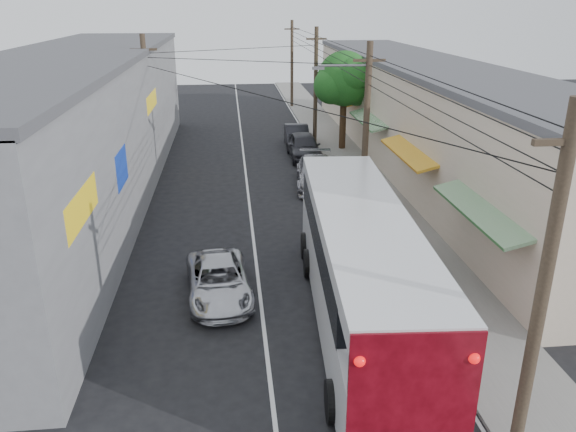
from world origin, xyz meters
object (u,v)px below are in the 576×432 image
(jeepney, at_px, (219,280))
(parked_suv, at_px, (317,173))
(parked_car_far, at_px, (297,136))
(pedestrian_near, at_px, (358,184))
(pedestrian_far, at_px, (354,180))
(parked_car_mid, at_px, (304,146))
(coach_bus, at_px, (360,265))

(jeepney, bearing_deg, parked_suv, 61.29)
(parked_car_far, distance_m, pedestrian_near, 12.09)
(jeepney, distance_m, pedestrian_near, 11.42)
(pedestrian_far, bearing_deg, parked_car_mid, -49.84)
(parked_car_mid, relative_size, parked_car_far, 1.06)
(coach_bus, relative_size, parked_car_far, 2.86)
(parked_car_far, height_order, pedestrian_far, pedestrian_far)
(parked_car_mid, distance_m, pedestrian_far, 8.23)
(parked_car_mid, relative_size, pedestrian_near, 2.91)
(parked_car_far, xyz_separation_m, pedestrian_near, (1.66, -11.97, 0.20))
(jeepney, xyz_separation_m, pedestrian_far, (6.80, 9.80, 0.33))
(jeepney, bearing_deg, pedestrian_far, 50.05)
(parked_car_mid, relative_size, pedestrian_far, 2.88)
(coach_bus, distance_m, jeepney, 4.99)
(coach_bus, height_order, pedestrian_near, coach_bus)
(parked_suv, height_order, parked_car_far, parked_suv)
(parked_car_far, bearing_deg, jeepney, -101.64)
(parked_suv, relative_size, parked_car_far, 1.17)
(parked_suv, relative_size, parked_car_mid, 1.11)
(pedestrian_far, bearing_deg, pedestrian_near, 124.72)
(parked_car_mid, distance_m, parked_car_far, 3.20)
(parked_car_mid, height_order, parked_car_far, parked_car_mid)
(coach_bus, xyz_separation_m, pedestrian_far, (2.39, 11.74, -0.97))
(jeepney, relative_size, parked_suv, 0.85)
(parked_car_mid, bearing_deg, pedestrian_far, -80.22)
(coach_bus, bearing_deg, pedestrian_far, 81.99)
(parked_suv, relative_size, pedestrian_far, 3.19)
(coach_bus, bearing_deg, parked_suv, 90.24)
(parked_suv, xyz_separation_m, parked_car_far, (0.00, 9.14, -0.02))
(coach_bus, distance_m, parked_car_mid, 19.88)
(jeepney, xyz_separation_m, pedestrian_near, (6.86, 9.12, 0.32))
(parked_suv, bearing_deg, parked_car_far, 96.34)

